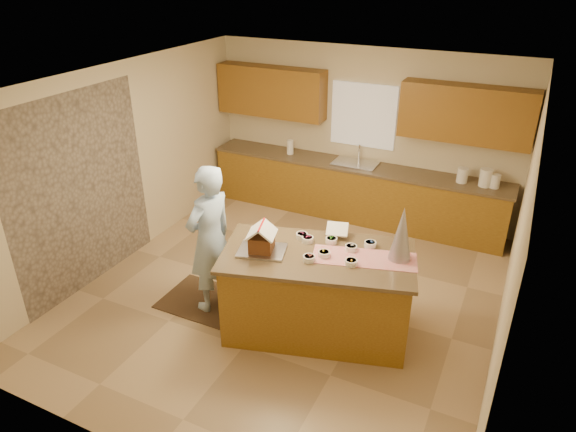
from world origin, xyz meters
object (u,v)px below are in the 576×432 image
Objects in this scene: tinsel_tree at (402,234)px; gingerbread_house at (262,240)px; boy at (210,239)px; island_base at (317,294)px.

tinsel_tree reaches higher than gingerbread_house.
tinsel_tree is at bearing 113.95° from boy.
island_base is 3.27× the size of tinsel_tree.
island_base is at bearing 108.14° from boy.
boy reaches higher than island_base.
island_base is 1.08× the size of boy.
tinsel_tree is at bearing 19.92° from gingerbread_house.
tinsel_tree is 2.21m from boy.
gingerbread_house is (-1.38, -0.50, -0.16)m from tinsel_tree.
boy is 0.80m from gingerbread_house.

